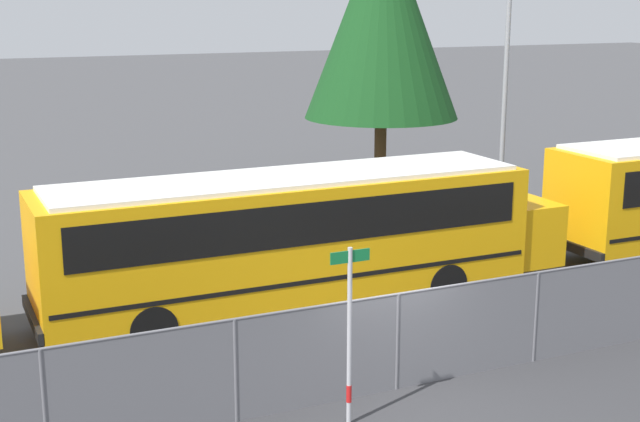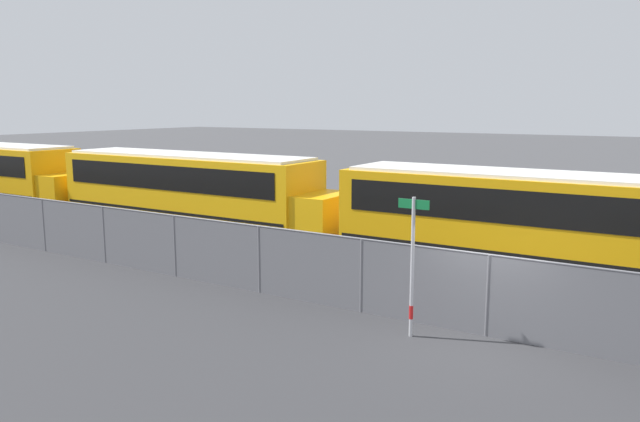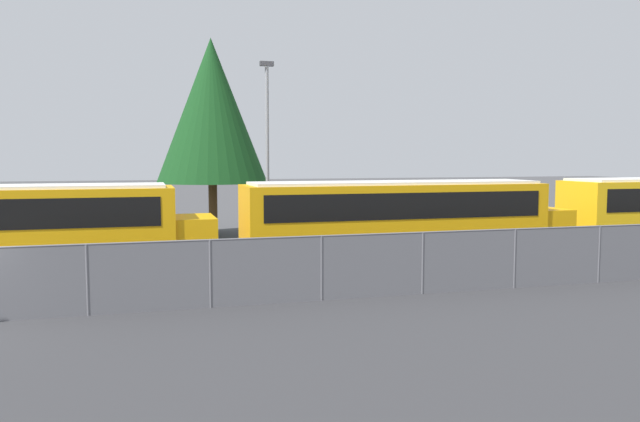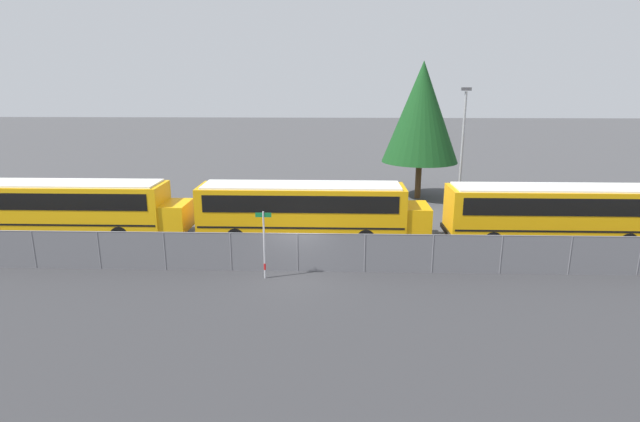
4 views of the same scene
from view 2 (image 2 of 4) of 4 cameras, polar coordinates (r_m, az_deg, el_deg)
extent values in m
plane|color=#424244|center=(14.36, 14.90, -11.00)|extent=(200.00, 200.00, 0.00)
cube|color=#9EA0A5|center=(14.07, 15.07, -7.51)|extent=(104.75, 0.03, 1.83)
cube|color=slate|center=(14.06, 15.05, -7.52)|extent=(104.75, 0.01, 1.83)
cylinder|color=slate|center=(13.83, 15.23, -3.89)|extent=(104.75, 0.05, 0.05)
cylinder|color=slate|center=(23.43, -23.92, -1.21)|extent=(0.07, 0.07, 1.83)
cylinder|color=slate|center=(21.00, -19.12, -2.08)|extent=(0.07, 0.07, 1.83)
cylinder|color=slate|center=(18.75, -13.12, -3.15)|extent=(0.07, 0.07, 1.83)
cylinder|color=slate|center=(16.78, -5.57, -4.45)|extent=(0.07, 0.07, 1.83)
cylinder|color=slate|center=(15.17, 3.80, -5.94)|extent=(0.07, 0.07, 1.83)
cylinder|color=slate|center=(14.07, 15.07, -7.51)|extent=(0.07, 0.07, 1.83)
cube|color=orange|center=(29.65, -21.98, 1.71)|extent=(1.34, 2.35, 1.53)
cylinder|color=black|center=(32.67, -23.19, 0.95)|extent=(0.99, 0.28, 0.99)
cylinder|color=black|center=(31.41, -26.63, 0.38)|extent=(0.99, 0.28, 0.99)
cube|color=#EDA80F|center=(24.89, -12.06, 2.00)|extent=(11.16, 2.56, 2.55)
cube|color=black|center=(24.82, -12.10, 3.28)|extent=(10.27, 2.60, 0.92)
cube|color=black|center=(24.99, -12.00, 0.38)|extent=(10.94, 2.59, 0.10)
cube|color=#EDA80F|center=(21.18, 0.35, -0.49)|extent=(1.34, 2.35, 1.53)
cube|color=black|center=(29.18, -20.03, 0.49)|extent=(0.12, 2.56, 0.24)
cube|color=silver|center=(24.75, -12.16, 5.04)|extent=(10.60, 2.30, 0.10)
cylinder|color=black|center=(23.79, -3.95, -1.27)|extent=(0.99, 0.28, 0.99)
cylinder|color=black|center=(21.98, -7.47, -2.23)|extent=(0.99, 0.28, 0.99)
cylinder|color=black|center=(28.32, -15.43, 0.16)|extent=(0.99, 0.28, 0.99)
cylinder|color=black|center=(26.82, -19.05, -0.54)|extent=(0.99, 0.28, 0.99)
cube|color=orange|center=(18.39, 19.07, -0.95)|extent=(11.16, 2.56, 2.55)
cube|color=black|center=(18.31, 19.16, 0.77)|extent=(10.27, 2.60, 0.92)
cube|color=black|center=(18.53, 18.94, -3.13)|extent=(10.94, 2.59, 0.10)
cube|color=black|center=(20.53, 3.38, -2.58)|extent=(0.12, 2.56, 0.24)
cube|color=silver|center=(18.21, 19.29, 3.15)|extent=(10.60, 2.30, 0.10)
cylinder|color=black|center=(20.71, 10.21, -3.04)|extent=(0.99, 0.28, 0.99)
cylinder|color=black|center=(18.62, 7.59, -4.39)|extent=(0.99, 0.28, 0.99)
cylinder|color=#B7B7BC|center=(13.56, 8.43, -5.18)|extent=(0.08, 0.08, 3.08)
cylinder|color=red|center=(13.84, 8.33, -9.14)|extent=(0.09, 0.09, 0.30)
cube|color=#147238|center=(13.27, 8.57, 0.63)|extent=(0.70, 0.02, 0.20)
camera|label=1|loc=(11.41, -61.16, 14.75)|focal=50.00mm
camera|label=3|loc=(3.81, -159.69, -23.96)|focal=35.00mm
camera|label=4|loc=(9.55, -137.75, 14.92)|focal=28.00mm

